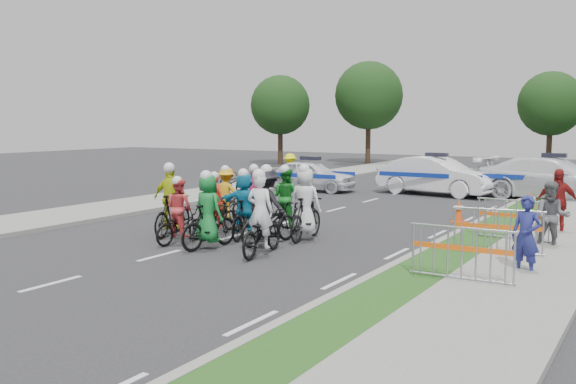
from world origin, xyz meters
The scene contains 32 objects.
ground centered at (0.00, 0.00, 0.00)m, with size 90.00×90.00×0.00m, color #28282B.
curb_right centered at (5.10, 5.00, 0.06)m, with size 0.20×60.00×0.12m, color gray.
grass_strip centered at (5.80, 5.00, 0.06)m, with size 1.20×60.00×0.11m, color #284B18.
sidewalk_right centered at (7.60, 5.00, 0.07)m, with size 2.40×60.00×0.13m, color gray.
sidewalk_left centered at (-6.50, 5.00, 0.07)m, with size 3.00×60.00×0.13m, color gray.
rider_0 centered at (1.96, 1.26, 0.66)m, with size 0.96×2.04×2.00m.
rider_1 centered at (0.47, 1.24, 0.74)m, with size 0.86×1.87×1.91m.
rider_2 centered at (-0.57, 1.40, 0.64)m, with size 0.76×1.73×1.72m.
rider_3 centered at (-1.46, 2.12, 0.76)m, with size 1.06×1.96×1.99m.
rider_4 centered at (1.38, 2.47, 0.77)m, with size 1.21×2.06×2.01m.
rider_5 centered at (0.48, 2.76, 0.78)m, with size 1.54×1.83×1.86m.
rider_6 centered at (-0.74, 3.13, 0.57)m, with size 0.69×1.70×1.71m.
rider_7 centered at (1.91, 3.43, 0.77)m, with size 0.88×1.93×1.99m.
rider_8 centered at (0.87, 4.18, 0.70)m, with size 0.80×1.87×1.88m.
rider_9 centered at (-0.44, 4.61, 0.71)m, with size 0.94×1.77×1.83m.
rider_10 centered at (-1.42, 4.54, 0.69)m, with size 1.05×1.80×1.77m.
police_car_0 centered at (-3.70, 13.82, 0.68)m, with size 1.62×4.01×1.37m, color white.
police_car_1 centered at (1.56, 15.17, 0.80)m, with size 1.70×4.87×1.60m, color white.
police_car_2 centered at (6.04, 15.72, 0.84)m, with size 2.35×5.77×1.67m, color white.
spectator_0 centered at (7.58, 2.27, 0.81)m, with size 0.59×0.39×1.62m, color navy.
spectator_1 centered at (7.61, 5.17, 0.83)m, with size 0.81×0.63×1.66m, color #58585D.
spectator_2 centered at (7.39, 7.45, 0.91)m, with size 1.06×0.44×1.81m, color maroon.
marshal_hiviz centered at (-4.75, 13.85, 0.81)m, with size 1.05×0.60×1.62m, color #FDFF0D.
barrier_0 centered at (6.70, 0.88, 0.56)m, with size 2.00×0.50×1.12m, color #A5A8AD, non-canonical shape.
barrier_1 centered at (6.70, 3.73, 0.56)m, with size 2.00×0.50×1.12m, color #A5A8AD, non-canonical shape.
barrier_2 centered at (6.70, 5.66, 0.56)m, with size 2.00×0.50×1.12m, color #A5A8AD, non-canonical shape.
cone_0 centered at (4.47, 8.43, 0.34)m, with size 0.40×0.40×0.70m.
cone_1 centered at (5.91, 12.02, 0.34)m, with size 0.40×0.40×0.70m.
parked_bike centered at (-6.11, 11.26, 0.48)m, with size 0.63×1.81×0.95m, color black.
tree_0 centered at (-14.00, 28.00, 4.19)m, with size 4.20×4.20×6.30m.
tree_3 centered at (-9.00, 32.00, 4.89)m, with size 4.90×4.90×7.35m.
tree_4 centered at (3.00, 34.00, 4.19)m, with size 4.20×4.20×6.30m.
Camera 1 is at (9.97, -10.87, 3.08)m, focal length 40.00 mm.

